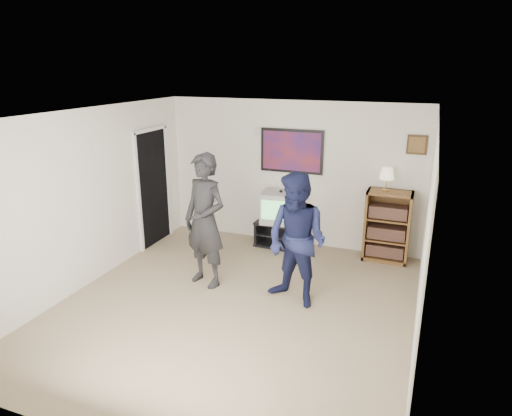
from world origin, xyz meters
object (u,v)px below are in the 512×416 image
Objects in this scene: person_tall at (205,221)px; person_short at (297,241)px; media_stand at (282,234)px; crt_television at (281,207)px; bookshelf at (387,226)px.

person_tall reaches higher than person_short.
media_stand is 0.49m from crt_television.
person_short is (0.78, -1.83, 0.67)m from media_stand.
person_tall is at bearing -114.12° from crt_television.
person_tall is (-2.34, -1.80, 0.38)m from bookshelf.
bookshelf is (1.76, 0.05, 0.36)m from media_stand.
media_stand is 0.52× the size of person_short.
bookshelf is at bearing 5.11° from media_stand.
media_stand is 0.48× the size of person_tall.
crt_television is 0.36× the size of person_short.
person_tall is at bearing -142.47° from bookshelf.
person_short is (1.37, -0.09, -0.07)m from person_tall.
person_tall reaches higher than bookshelf.
bookshelf reaches higher than media_stand.
media_stand is 1.79m from bookshelf.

